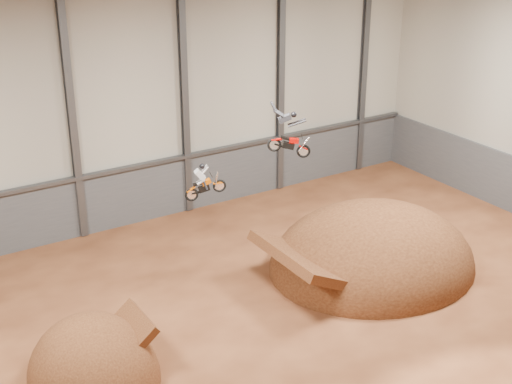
# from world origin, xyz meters

# --- Properties ---
(floor) EXTENTS (40.00, 40.00, 0.00)m
(floor) POSITION_xyz_m (0.00, 0.00, 0.00)
(floor) COLOR #532916
(floor) RESTS_ON ground
(back_wall) EXTENTS (40.00, 0.10, 14.00)m
(back_wall) POSITION_xyz_m (0.00, 15.00, 7.00)
(back_wall) COLOR #B6B0A1
(back_wall) RESTS_ON ground
(ceiling) EXTENTS (40.00, 40.00, 0.00)m
(ceiling) POSITION_xyz_m (0.00, 0.00, 14.00)
(ceiling) COLOR black
(ceiling) RESTS_ON back_wall
(lower_band_back) EXTENTS (39.80, 0.18, 3.50)m
(lower_band_back) POSITION_xyz_m (0.00, 14.90, 1.75)
(lower_band_back) COLOR #4F5156
(lower_band_back) RESTS_ON ground
(steel_rail) EXTENTS (39.80, 0.35, 0.20)m
(steel_rail) POSITION_xyz_m (0.00, 14.75, 3.55)
(steel_rail) COLOR #47494F
(steel_rail) RESTS_ON lower_band_back
(steel_column_2) EXTENTS (0.40, 0.36, 13.90)m
(steel_column_2) POSITION_xyz_m (-3.33, 14.80, 7.00)
(steel_column_2) COLOR #47494F
(steel_column_2) RESTS_ON ground
(steel_column_3) EXTENTS (0.40, 0.36, 13.90)m
(steel_column_3) POSITION_xyz_m (3.33, 14.80, 7.00)
(steel_column_3) COLOR #47494F
(steel_column_3) RESTS_ON ground
(steel_column_4) EXTENTS (0.40, 0.36, 13.90)m
(steel_column_4) POSITION_xyz_m (10.00, 14.80, 7.00)
(steel_column_4) COLOR #47494F
(steel_column_4) RESTS_ON ground
(steel_column_5) EXTENTS (0.40, 0.36, 13.90)m
(steel_column_5) POSITION_xyz_m (16.67, 14.80, 7.00)
(steel_column_5) COLOR #47494F
(steel_column_5) RESTS_ON ground
(takeoff_ramp) EXTENTS (5.17, 5.96, 5.17)m
(takeoff_ramp) POSITION_xyz_m (-7.39, 2.11, 0.00)
(takeoff_ramp) COLOR #3D1E0F
(takeoff_ramp) RESTS_ON ground
(landing_ramp) EXTENTS (11.12, 9.84, 6.42)m
(landing_ramp) POSITION_xyz_m (8.18, 3.36, 0.00)
(landing_ramp) COLOR #3D1E0F
(landing_ramp) RESTS_ON ground
(fmx_rider_a) EXTENTS (2.39, 1.40, 2.14)m
(fmx_rider_a) POSITION_xyz_m (-0.40, 5.23, 6.12)
(fmx_rider_a) COLOR #DA5B01
(fmx_rider_b) EXTENTS (2.82, 2.13, 2.61)m
(fmx_rider_b) POSITION_xyz_m (2.01, 2.38, 8.73)
(fmx_rider_b) COLOR #B50601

